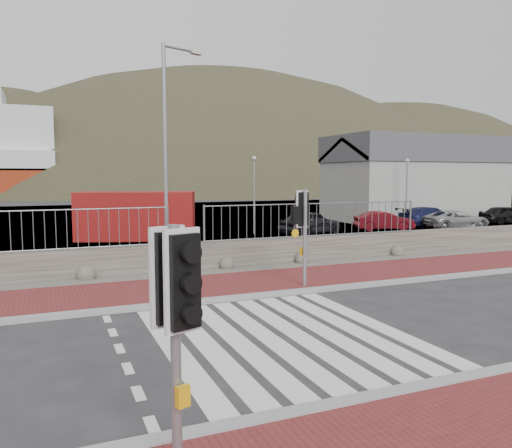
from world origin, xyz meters
name	(u,v)px	position (x,y,z in m)	size (l,w,h in m)	color
ground	(282,336)	(0.00, 0.00, 0.00)	(220.00, 220.00, 0.00)	#28282B
sidewalk_far	(212,287)	(0.00, 4.50, 0.04)	(40.00, 3.00, 0.08)	maroon
kerb_near	(377,397)	(0.00, -3.00, 0.05)	(40.00, 0.25, 0.12)	gray
kerb_far	(230,299)	(0.00, 3.00, 0.05)	(40.00, 0.25, 0.12)	gray
zebra_crossing	(282,336)	(0.00, 0.00, 0.01)	(4.62, 5.60, 0.01)	silver
gravel_strip	(192,274)	(0.00, 6.50, 0.03)	(40.00, 1.50, 0.06)	#59544C
stone_wall	(185,257)	(0.00, 7.30, 0.45)	(40.00, 0.60, 0.90)	#4C463F
railing	(186,215)	(0.00, 7.15, 1.82)	(18.07, 0.07, 1.22)	gray
quay	(111,220)	(0.00, 27.90, 0.00)	(120.00, 40.00, 0.50)	#4C4C4F
water	(80,199)	(0.00, 62.90, 0.00)	(220.00, 50.00, 0.05)	#3F4C54
harbor_building	(415,178)	(20.00, 19.90, 2.93)	(12.20, 6.20, 5.80)	#9E9E99
hills_backdrop	(114,313)	(6.74, 87.90, -23.05)	(254.00, 90.00, 100.00)	#2C301D
traffic_signal_near	(175,301)	(-3.00, -3.84, 1.90)	(0.43, 0.33, 2.63)	gray
traffic_signal_far	(304,217)	(2.31, 3.47, 1.97)	(0.67, 0.31, 2.72)	gray
streetlight	(168,143)	(-0.31, 8.14, 4.16)	(1.51, 0.67, 7.40)	gray
shipping_container	(137,215)	(-0.08, 16.25, 1.16)	(5.55, 2.31, 2.31)	maroon
car_a	(310,222)	(8.66, 14.58, 0.64)	(1.50, 3.73, 1.27)	black
car_b	(384,221)	(13.47, 14.69, 0.54)	(1.15, 3.28, 1.08)	#580C13
car_c	(430,217)	(17.31, 15.31, 0.61)	(1.70, 4.17, 1.21)	#13183E
car_d	(456,220)	(17.83, 13.72, 0.54)	(1.80, 3.89, 1.08)	gray
car_e	(506,215)	(23.11, 14.79, 0.59)	(1.40, 3.48, 1.19)	black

